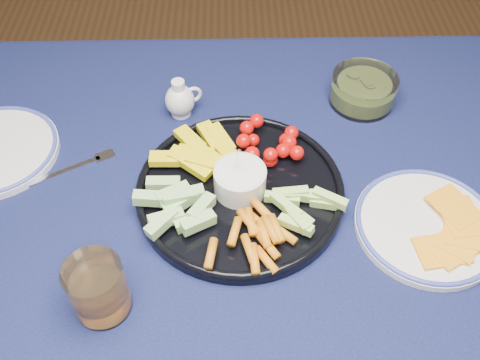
{
  "coord_description": "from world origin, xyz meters",
  "views": [
    {
      "loc": [
        0.0,
        -0.49,
        1.46
      ],
      "look_at": [
        0.02,
        0.08,
        0.79
      ],
      "focal_mm": 40.0,
      "sensor_mm": 36.0,
      "label": 1
    }
  ],
  "objects_px": {
    "crudite_platter": "(239,188)",
    "juice_tumbler": "(99,291)",
    "creamer_pitcher": "(180,100)",
    "pickle_bowl": "(363,91)",
    "dining_table": "(232,262)",
    "cheese_plate": "(428,224)"
  },
  "relations": [
    {
      "from": "crudite_platter",
      "to": "cheese_plate",
      "type": "bearing_deg",
      "value": -13.71
    },
    {
      "from": "pickle_bowl",
      "to": "cheese_plate",
      "type": "relative_size",
      "value": 0.55
    },
    {
      "from": "cheese_plate",
      "to": "juice_tumbler",
      "type": "bearing_deg",
      "value": -165.91
    },
    {
      "from": "dining_table",
      "to": "juice_tumbler",
      "type": "xyz_separation_m",
      "value": [
        -0.19,
        -0.12,
        0.13
      ]
    },
    {
      "from": "dining_table",
      "to": "pickle_bowl",
      "type": "height_order",
      "value": "pickle_bowl"
    },
    {
      "from": "crudite_platter",
      "to": "creamer_pitcher",
      "type": "relative_size",
      "value": 4.45
    },
    {
      "from": "cheese_plate",
      "to": "pickle_bowl",
      "type": "bearing_deg",
      "value": 99.8
    },
    {
      "from": "creamer_pitcher",
      "to": "pickle_bowl",
      "type": "height_order",
      "value": "creamer_pitcher"
    },
    {
      "from": "dining_table",
      "to": "crudite_platter",
      "type": "xyz_separation_m",
      "value": [
        0.01,
        0.08,
        0.11
      ]
    },
    {
      "from": "creamer_pitcher",
      "to": "juice_tumbler",
      "type": "xyz_separation_m",
      "value": [
        -0.09,
        -0.41,
        0.01
      ]
    },
    {
      "from": "crudite_platter",
      "to": "creamer_pitcher",
      "type": "distance_m",
      "value": 0.24
    },
    {
      "from": "crudite_platter",
      "to": "pickle_bowl",
      "type": "bearing_deg",
      "value": 43.75
    },
    {
      "from": "dining_table",
      "to": "juice_tumbler",
      "type": "bearing_deg",
      "value": -146.43
    },
    {
      "from": "dining_table",
      "to": "crudite_platter",
      "type": "height_order",
      "value": "crudite_platter"
    },
    {
      "from": "creamer_pitcher",
      "to": "crudite_platter",
      "type": "bearing_deg",
      "value": -62.86
    },
    {
      "from": "pickle_bowl",
      "to": "juice_tumbler",
      "type": "height_order",
      "value": "juice_tumbler"
    },
    {
      "from": "creamer_pitcher",
      "to": "pickle_bowl",
      "type": "xyz_separation_m",
      "value": [
        0.36,
        0.03,
        -0.01
      ]
    },
    {
      "from": "pickle_bowl",
      "to": "creamer_pitcher",
      "type": "bearing_deg",
      "value": -175.51
    },
    {
      "from": "dining_table",
      "to": "cheese_plate",
      "type": "height_order",
      "value": "cheese_plate"
    },
    {
      "from": "crudite_platter",
      "to": "juice_tumbler",
      "type": "bearing_deg",
      "value": -134.97
    },
    {
      "from": "dining_table",
      "to": "cheese_plate",
      "type": "relative_size",
      "value": 7.14
    },
    {
      "from": "crudite_platter",
      "to": "cheese_plate",
      "type": "height_order",
      "value": "crudite_platter"
    }
  ]
}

